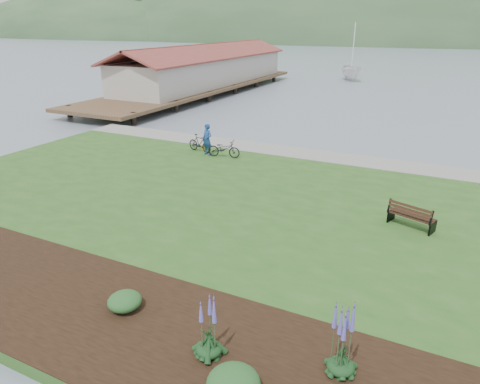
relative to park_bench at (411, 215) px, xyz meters
The scene contains 15 objects.
ground 5.52m from the park_bench, behind, with size 600.00×600.00×0.00m, color slate.
lawn 5.57m from the park_bench, 167.24° to the right, with size 34.00×20.00×0.40m, color #27511C.
shoreline_path 9.39m from the park_bench, 125.03° to the left, with size 34.00×2.20×0.03m, color gray.
garden_bed 9.34m from the park_bench, 104.81° to the right, with size 24.00×4.40×0.04m, color black.
pier_pavilion 38.06m from the park_bench, 131.89° to the left, with size 8.00×36.00×5.40m.
park_bench is the anchor object (origin of this frame).
person 12.73m from the park_bench, 156.95° to the left, with size 0.78×0.54×2.15m, color navy.
bicycle_a 11.72m from the park_bench, 154.85° to the left, with size 1.92×0.67×1.01m, color black.
bicycle_b 13.53m from the park_bench, 156.77° to the left, with size 1.74×0.50×1.05m, color black.
sailboat 48.47m from the park_bench, 105.10° to the left, with size 9.25×9.42×24.40m, color silver.
pannier 13.77m from the park_bench, 154.89° to the left, with size 0.17×0.27×0.29m, color gold.
echium_0 9.78m from the park_bench, 110.73° to the right, with size 0.62×0.62×1.73m.
echium_1 8.37m from the park_bench, 94.05° to the right, with size 0.62×0.62×2.06m.
shrub_0 10.74m from the park_bench, 126.37° to the right, with size 0.92×0.92×0.46m, color #1E4C21.
shrub_1 10.22m from the park_bench, 103.78° to the right, with size 1.14×1.14×0.57m, color #1E4C21.
Camera 1 is at (6.02, -16.67, 7.64)m, focal length 32.00 mm.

